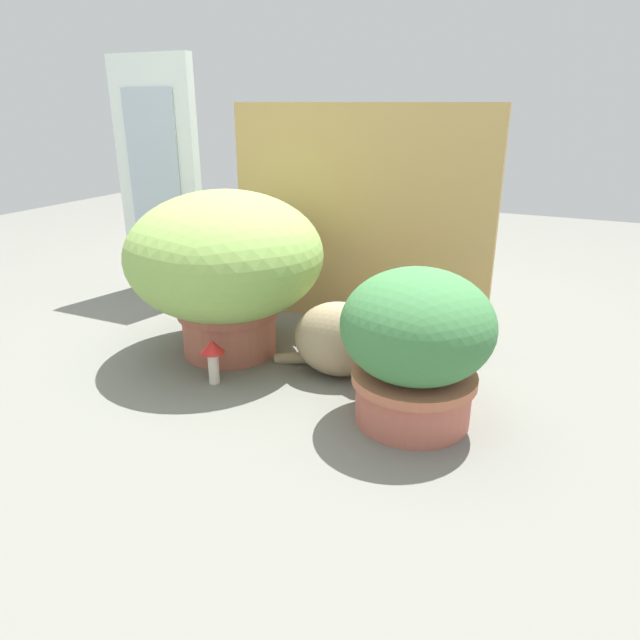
{
  "coord_description": "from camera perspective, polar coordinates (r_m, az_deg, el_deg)",
  "views": [
    {
      "loc": [
        0.73,
        -1.26,
        0.74
      ],
      "look_at": [
        0.1,
        0.08,
        0.18
      ],
      "focal_mm": 32.24,
      "sensor_mm": 36.0,
      "label": 1
    }
  ],
  "objects": [
    {
      "name": "ground_plane",
      "position": [
        1.63,
        -4.36,
        -6.23
      ],
      "size": [
        6.0,
        6.0,
        0.0
      ],
      "primitive_type": "plane",
      "color": "slate"
    },
    {
      "name": "cardboard_backdrop",
      "position": [
        1.98,
        3.7,
        9.98
      ],
      "size": [
        0.92,
        0.03,
        0.74
      ],
      "primitive_type": "cube",
      "color": "tan",
      "rests_on": "ground"
    },
    {
      "name": "window_panel_white",
      "position": [
        2.37,
        -15.69,
        13.21
      ],
      "size": [
        0.37,
        0.05,
        0.91
      ],
      "color": "white",
      "rests_on": "ground"
    },
    {
      "name": "grass_planter",
      "position": [
        1.76,
        -9.36,
        5.63
      ],
      "size": [
        0.59,
        0.59,
        0.5
      ],
      "color": "#AE5F4A",
      "rests_on": "ground"
    },
    {
      "name": "leafy_planter",
      "position": [
        1.38,
        9.53,
        -2.3
      ],
      "size": [
        0.37,
        0.37,
        0.39
      ],
      "color": "#BB6452",
      "rests_on": "ground"
    },
    {
      "name": "cat",
      "position": [
        1.63,
        2.54,
        -1.6
      ],
      "size": [
        0.39,
        0.22,
        0.32
      ],
      "color": "tan",
      "rests_on": "ground"
    },
    {
      "name": "mushroom_ornament_red",
      "position": [
        1.62,
        -10.61,
        -3.3
      ],
      "size": [
        0.07,
        0.07,
        0.13
      ],
      "color": "silver",
      "rests_on": "ground"
    },
    {
      "name": "mushroom_ornament_pink",
      "position": [
        1.74,
        -10.07,
        -0.93
      ],
      "size": [
        0.07,
        0.07,
        0.15
      ],
      "color": "silver",
      "rests_on": "ground"
    }
  ]
}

